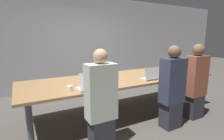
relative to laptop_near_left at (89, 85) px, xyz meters
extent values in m
plane|color=#4C4742|center=(0.90, 0.47, -0.84)|extent=(24.00, 24.00, 0.00)
cube|color=#ADADB2|center=(0.90, 2.82, 0.56)|extent=(12.00, 0.06, 2.80)
cube|color=#9E7547|center=(0.90, 0.47, -0.10)|extent=(3.85, 1.24, 0.04)
cylinder|color=#4C4C51|center=(-0.84, 0.03, -0.48)|extent=(0.08, 0.08, 0.72)
cylinder|color=#4C4C51|center=(2.65, 0.03, -0.48)|extent=(0.08, 0.08, 0.72)
cylinder|color=#4C4C51|center=(-0.84, 0.91, -0.48)|extent=(0.08, 0.08, 0.72)
cylinder|color=#4C4C51|center=(2.65, 0.91, -0.48)|extent=(0.08, 0.08, 0.72)
cube|color=silver|center=(0.00, 0.05, -0.07)|extent=(0.30, 0.26, 0.02)
cube|color=silver|center=(0.00, -0.05, 0.07)|extent=(0.31, 0.09, 0.25)
cube|color=silver|center=(0.00, -0.04, 0.06)|extent=(0.30, 0.09, 0.25)
cube|color=#2D2D38|center=(0.03, -0.38, -0.61)|extent=(0.32, 0.24, 0.45)
cube|color=beige|center=(0.03, -0.38, -0.01)|extent=(0.40, 0.24, 0.76)
sphere|color=tan|center=(0.03, -0.38, 0.47)|extent=(0.19, 0.19, 0.19)
cylinder|color=white|center=(-0.26, 0.09, -0.04)|extent=(0.08, 0.08, 0.08)
cylinder|color=green|center=(0.26, 0.15, 0.01)|extent=(0.07, 0.07, 0.17)
cylinder|color=green|center=(0.26, 0.15, 0.11)|extent=(0.03, 0.03, 0.04)
cube|color=#B7B7BC|center=(1.29, 0.10, -0.07)|extent=(0.36, 0.22, 0.02)
cube|color=#B7B7BC|center=(1.29, 0.00, 0.05)|extent=(0.36, 0.06, 0.22)
cube|color=black|center=(1.29, 0.02, 0.05)|extent=(0.36, 0.06, 0.22)
cube|color=#2D2D38|center=(1.34, -0.41, -0.61)|extent=(0.32, 0.24, 0.45)
cube|color=#33384C|center=(1.34, -0.41, -0.01)|extent=(0.40, 0.24, 0.76)
sphere|color=brown|center=(1.34, -0.41, 0.48)|extent=(0.21, 0.21, 0.21)
cylinder|color=white|center=(1.55, 0.06, -0.03)|extent=(0.09, 0.09, 0.08)
cube|color=#333338|center=(2.01, 0.11, -0.07)|extent=(0.34, 0.25, 0.02)
cube|color=#333338|center=(2.01, 0.03, 0.06)|extent=(0.35, 0.11, 0.23)
cube|color=black|center=(2.01, 0.04, 0.06)|extent=(0.34, 0.11, 0.23)
cube|color=#2D2D38|center=(2.03, -0.35, -0.61)|extent=(0.32, 0.24, 0.45)
cube|color=brown|center=(2.03, -0.35, -0.01)|extent=(0.40, 0.24, 0.76)
sphere|color=brown|center=(2.03, -0.35, 0.48)|extent=(0.22, 0.22, 0.22)
cube|color=black|center=(0.65, 0.41, -0.05)|extent=(0.11, 0.15, 0.05)
cube|color=maroon|center=(0.24, 0.49, -0.07)|extent=(0.21, 0.18, 0.02)
camera|label=1|loc=(-0.91, -2.42, 0.71)|focal=28.00mm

